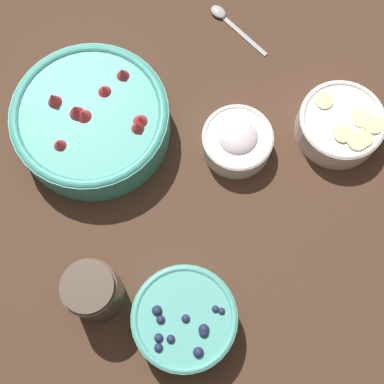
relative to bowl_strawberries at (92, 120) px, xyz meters
name	(u,v)px	position (x,y,z in m)	size (l,w,h in m)	color
ground_plane	(174,173)	(-0.02, 0.15, -0.04)	(4.00, 4.00, 0.00)	#4C3323
bowl_strawberries	(92,120)	(0.00, 0.00, 0.00)	(0.26, 0.26, 0.09)	#47AD9E
bowl_blueberries	(184,319)	(0.17, 0.31, -0.01)	(0.15, 0.15, 0.07)	#56B7A8
bowl_bananas	(340,124)	(-0.24, 0.33, -0.01)	(0.14, 0.14, 0.05)	white
bowl_cream	(237,140)	(-0.12, 0.21, -0.01)	(0.12, 0.12, 0.06)	white
jar_chocolate	(94,291)	(0.21, 0.18, 0.01)	(0.08, 0.08, 0.11)	brown
spoon	(228,21)	(-0.31, 0.06, -0.04)	(0.04, 0.14, 0.01)	#B2B2B7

